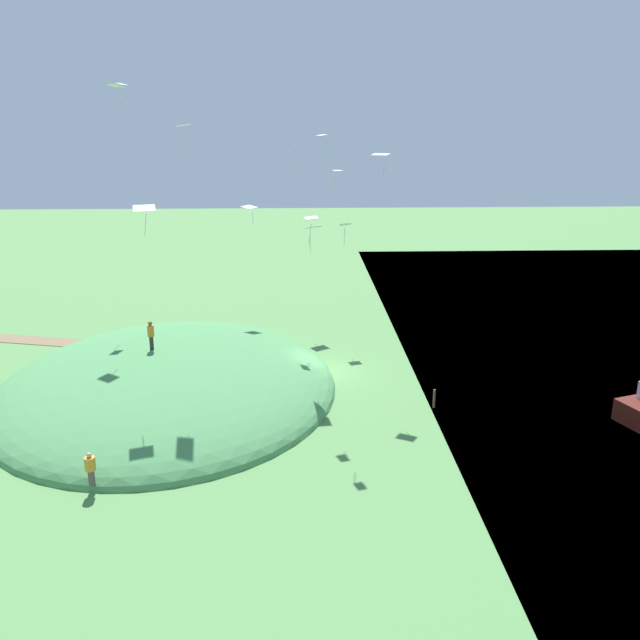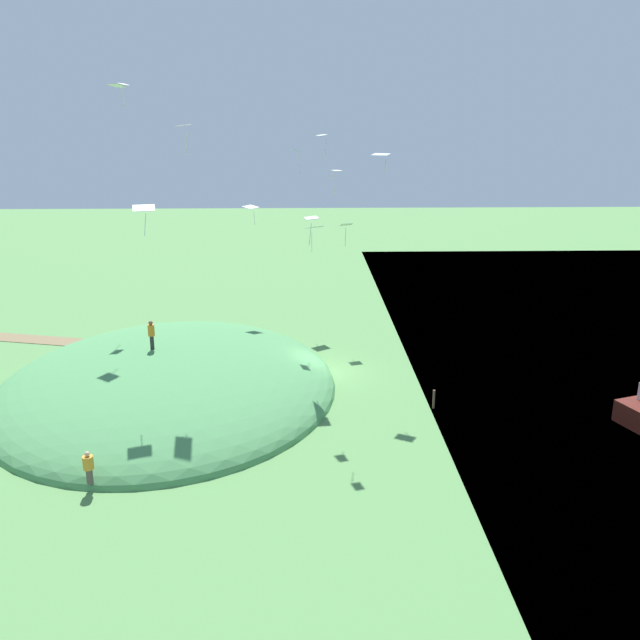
{
  "view_description": "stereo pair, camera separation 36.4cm",
  "coord_description": "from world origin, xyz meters",
  "views": [
    {
      "loc": [
        1.66,
        40.96,
        16.11
      ],
      "look_at": [
        0.27,
        2.18,
        4.23
      ],
      "focal_mm": 37.92,
      "sensor_mm": 36.0,
      "label": 1
    },
    {
      "loc": [
        1.3,
        40.97,
        16.11
      ],
      "look_at": [
        0.27,
        2.18,
        4.23
      ],
      "focal_mm": 37.92,
      "sensor_mm": 36.0,
      "label": 2
    }
  ],
  "objects": [
    {
      "name": "dirt_path",
      "position": [
        21.96,
        -7.36,
        0.02
      ],
      "size": [
        17.07,
        5.65,
        0.04
      ],
      "primitive_type": "cube",
      "rotation": [
        0.0,
        0.0,
        -0.23
      ],
      "color": "#776345",
      "rests_on": "ground_plane"
    },
    {
      "name": "kite_4",
      "position": [
        9.42,
        6.0,
        11.44
      ],
      "size": [
        1.24,
        0.97,
        1.58
      ],
      "color": "white"
    },
    {
      "name": "kite_5",
      "position": [
        1.72,
        -5.73,
        13.6
      ],
      "size": [
        0.7,
        0.84,
        1.64
      ],
      "color": "white"
    },
    {
      "name": "grass_hill",
      "position": [
        9.59,
        2.27,
        0.0
      ],
      "size": [
        20.5,
        24.14,
        4.2
      ],
      "primitive_type": "ellipsoid",
      "color": "#49874E",
      "rests_on": "ground_plane"
    },
    {
      "name": "person_on_hilltop",
      "position": [
        10.82,
        14.11,
        1.31
      ],
      "size": [
        0.62,
        0.62,
        1.61
      ],
      "rotation": [
        0.0,
        0.0,
        2.74
      ],
      "color": "#554844",
      "rests_on": "grass_hill"
    },
    {
      "name": "kite_9",
      "position": [
        0.15,
        2.05,
        14.87
      ],
      "size": [
        0.71,
        0.83,
        1.35
      ],
      "color": "white"
    },
    {
      "name": "kite_7",
      "position": [
        7.65,
        3.07,
        15.45
      ],
      "size": [
        0.92,
        1.23,
        1.59
      ],
      "color": "white"
    },
    {
      "name": "kite_2",
      "position": [
        5.06,
        -8.96,
        9.52
      ],
      "size": [
        1.29,
        1.42,
        1.36
      ],
      "color": "white"
    },
    {
      "name": "kite_3",
      "position": [
        0.75,
        0.96,
        10.13
      ],
      "size": [
        0.94,
        1.2,
        1.65
      ],
      "color": "white"
    },
    {
      "name": "person_walking_path",
      "position": [
        10.67,
        1.08,
        3.25
      ],
      "size": [
        0.43,
        0.43,
        1.85
      ],
      "rotation": [
        0.0,
        0.0,
        6.24
      ],
      "color": "#2E2C2B",
      "rests_on": "grass_hill"
    },
    {
      "name": "ground_plane",
      "position": [
        0.0,
        0.0,
        0.0
      ],
      "size": [
        160.0,
        160.0,
        0.0
      ],
      "primitive_type": "plane",
      "color": "#528447"
    },
    {
      "name": "kite_10",
      "position": [
        13.62,
        -8.93,
        17.92
      ],
      "size": [
        0.76,
        0.95,
        1.96
      ],
      "color": "white"
    },
    {
      "name": "kite_11",
      "position": [
        -1.84,
        -6.96,
        8.45
      ],
      "size": [
        0.95,
        0.78,
        1.62
      ],
      "color": "white"
    },
    {
      "name": "kite_0",
      "position": [
        -0.48,
        5.65,
        13.19
      ],
      "size": [
        0.62,
        0.75,
        1.4
      ],
      "color": "white"
    },
    {
      "name": "kite_8",
      "position": [
        0.4,
        -9.69,
        7.84
      ],
      "size": [
        1.45,
        1.34,
        1.98
      ],
      "color": "silver"
    },
    {
      "name": "kite_1",
      "position": [
        12.97,
        -4.62,
        17.75
      ],
      "size": [
        1.32,
        1.28,
        1.84
      ],
      "color": "silver"
    },
    {
      "name": "kite_6",
      "position": [
        -3.34,
        0.69,
        13.79
      ],
      "size": [
        1.21,
        1.08,
        1.24
      ],
      "color": "white"
    },
    {
      "name": "mooring_post",
      "position": [
        -6.12,
        5.76,
        0.56
      ],
      "size": [
        0.14,
        0.14,
        1.11
      ],
      "primitive_type": "cylinder",
      "color": "brown",
      "rests_on": "ground_plane"
    }
  ]
}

